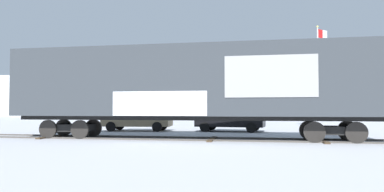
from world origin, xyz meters
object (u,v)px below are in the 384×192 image
Objects in this scene: freight_car at (193,83)px; parked_car_tan at (137,118)px; parked_car_black at (230,119)px; flagpole at (319,65)px.

freight_car is 7.81m from parked_car_tan.
parked_car_tan is 0.99× the size of parked_car_black.
flagpole reaches higher than parked_car_tan.
flagpole reaches higher than freight_car.
flagpole is at bearing 25.11° from parked_car_tan.
flagpole is (8.43, 12.14, 2.32)m from freight_car.
freight_car is 14.96m from flagpole.
flagpole is at bearing 40.21° from parked_car_black.
parked_car_tan reaches higher than parked_car_black.
freight_car reaches higher than parked_car_tan.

